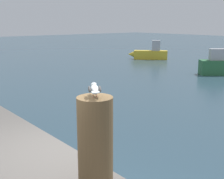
% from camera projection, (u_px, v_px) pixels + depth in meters
% --- Properties ---
extents(mooring_post, '(0.41, 0.41, 1.08)m').
position_uv_depth(mooring_post, '(95.00, 142.00, 3.45)').
color(mooring_post, brown).
rests_on(mooring_post, harbor_quay).
extents(seagull, '(0.35, 0.25, 0.14)m').
position_uv_depth(seagull, '(95.00, 89.00, 3.32)').
color(seagull, '#C67660').
rests_on(seagull, mooring_post).
extents(boat_yellow, '(2.90, 2.78, 1.60)m').
position_uv_depth(boat_yellow, '(149.00, 53.00, 25.66)').
color(boat_yellow, yellow).
rests_on(boat_yellow, ground_plane).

